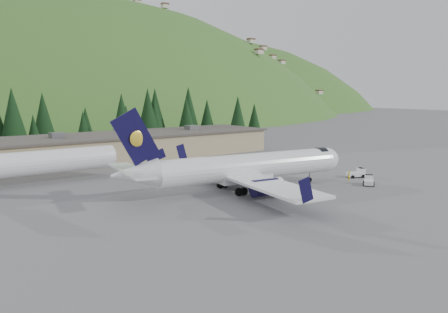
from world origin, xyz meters
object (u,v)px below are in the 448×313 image
airliner (244,168)px  ramp_worker (349,176)px  second_airliner (21,163)px  baggage_tug_b (357,173)px  baggage_tug_a (369,181)px  terminal_building (109,147)px

airliner → ramp_worker: size_ratio=22.14×
airliner → second_airliner: airliner is taller
airliner → second_airliner: 32.38m
baggage_tug_b → airliner: bearing=-167.0°
baggage_tug_a → terminal_building: size_ratio=0.04×
baggage_tug_b → ramp_worker: ramp_worker is taller
terminal_building → baggage_tug_b: bearing=-59.3°
second_airliner → terminal_building: 25.55m
second_airliner → terminal_building: second_airliner is taller
airliner → ramp_worker: bearing=-7.5°
ramp_worker → baggage_tug_a: bearing=56.6°
second_airliner → terminal_building: (19.91, 16.00, -0.70)m
baggage_tug_b → baggage_tug_a: bearing=-104.2°
airliner → baggage_tug_b: 21.16m
second_airliner → baggage_tug_a: size_ratio=9.49×
ramp_worker → airliner: bearing=-53.8°
baggage_tug_a → second_airliner: bearing=108.8°
airliner → ramp_worker: 17.77m
second_airliner → ramp_worker: second_airliner is taller
baggage_tug_a → airliner: bearing=119.1°
baggage_tug_b → ramp_worker: (-3.78, -1.21, 0.14)m
airliner → terminal_building: 38.05m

